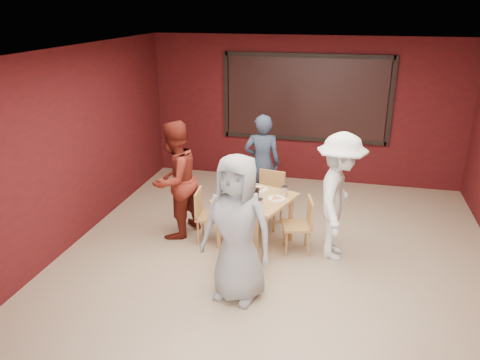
% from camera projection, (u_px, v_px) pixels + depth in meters
% --- Properties ---
extents(floor, '(7.00, 7.00, 0.00)m').
position_uv_depth(floor, '(274.00, 268.00, 6.31)').
color(floor, tan).
rests_on(floor, ground).
extents(window_blinds, '(3.00, 0.02, 1.50)m').
position_uv_depth(window_blinds, '(305.00, 98.00, 8.86)').
color(window_blinds, black).
extents(dining_table, '(1.22, 1.22, 0.91)m').
position_uv_depth(dining_table, '(255.00, 203.00, 6.70)').
color(dining_table, tan).
rests_on(dining_table, floor).
extents(chair_front, '(0.51, 0.51, 0.87)m').
position_uv_depth(chair_front, '(241.00, 242.00, 5.97)').
color(chair_front, '#A3813F').
rests_on(chair_front, floor).
extents(chair_back, '(0.49, 0.49, 0.88)m').
position_uv_depth(chair_back, '(269.00, 195.00, 7.39)').
color(chair_back, '#A3813F').
rests_on(chair_back, floor).
extents(chair_left, '(0.42, 0.42, 0.80)m').
position_uv_depth(chair_left, '(206.00, 213.00, 6.88)').
color(chair_left, '#A3813F').
rests_on(chair_left, floor).
extents(chair_right, '(0.47, 0.47, 0.81)m').
position_uv_depth(chair_right, '(302.00, 222.00, 6.58)').
color(chair_right, '#A3813F').
rests_on(chair_right, floor).
extents(diner_front, '(0.98, 0.74, 1.81)m').
position_uv_depth(diner_front, '(237.00, 229.00, 5.40)').
color(diner_front, gray).
rests_on(diner_front, floor).
extents(diner_back, '(0.67, 0.50, 1.67)m').
position_uv_depth(diner_back, '(262.00, 164.00, 7.80)').
color(diner_back, '#2B384E').
rests_on(diner_back, floor).
extents(diner_left, '(0.91, 1.03, 1.77)m').
position_uv_depth(diner_left, '(175.00, 180.00, 6.92)').
color(diner_left, maroon).
rests_on(diner_left, floor).
extents(diner_right, '(0.75, 1.20, 1.78)m').
position_uv_depth(diner_right, '(339.00, 197.00, 6.31)').
color(diner_right, white).
rests_on(diner_right, floor).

